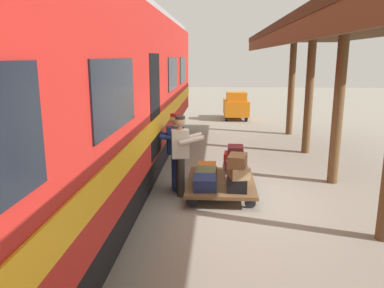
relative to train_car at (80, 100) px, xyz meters
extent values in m
plane|color=gray|center=(-3.34, 0.00, -2.06)|extent=(60.00, 60.00, 0.00)
cylinder|color=brown|center=(-5.42, -7.19, -0.36)|extent=(0.24, 0.24, 3.40)
cylinder|color=brown|center=(-5.42, -4.32, -0.36)|extent=(0.24, 0.24, 3.40)
cylinder|color=brown|center=(-5.42, -1.44, -0.36)|extent=(0.24, 0.24, 3.40)
cube|color=#432E1A|center=(-5.42, 0.00, 1.42)|extent=(3.20, 15.19, 0.16)
cube|color=brown|center=(-3.87, 0.00, 1.19)|extent=(0.08, 15.19, 0.30)
cube|color=#B21E19|center=(0.00, 0.00, 0.29)|extent=(3.00, 16.38, 2.90)
cube|color=black|center=(0.00, 0.00, -1.61)|extent=(2.55, 15.56, 0.90)
cube|color=#99999E|center=(0.00, 0.00, 1.84)|extent=(2.76, 16.05, 0.20)
cube|color=gold|center=(-1.51, 0.00, -0.51)|extent=(0.03, 16.05, 0.36)
cube|color=black|center=(-1.51, -5.73, 0.39)|extent=(0.02, 1.80, 0.84)
cube|color=black|center=(-1.51, -2.87, 0.39)|extent=(0.02, 1.80, 0.84)
cube|color=black|center=(-1.51, 2.87, 0.39)|extent=(0.02, 1.80, 0.84)
cube|color=black|center=(-1.45, 0.00, -0.11)|extent=(0.12, 1.10, 2.00)
cube|color=brown|center=(-2.80, -0.53, -1.81)|extent=(1.43, 2.02, 0.07)
cylinder|color=black|center=(-3.37, 0.28, -1.95)|extent=(0.22, 0.05, 0.22)
cylinder|color=black|center=(-2.22, 0.28, -1.95)|extent=(0.22, 0.05, 0.22)
cylinder|color=black|center=(-3.37, -1.34, -1.95)|extent=(0.22, 0.05, 0.22)
cylinder|color=black|center=(-2.22, -1.34, -1.95)|extent=(0.22, 0.05, 0.22)
cube|color=beige|center=(-3.12, -0.53, -1.69)|extent=(0.49, 0.68, 0.17)
cube|color=brown|center=(-2.47, -0.53, -1.66)|extent=(0.46, 0.63, 0.24)
cube|color=#9EA0A5|center=(-3.12, -1.09, -1.64)|extent=(0.56, 0.53, 0.27)
cube|color=navy|center=(-2.47, 0.02, -1.65)|extent=(0.48, 0.57, 0.25)
cube|color=black|center=(-3.12, 0.02, -1.64)|extent=(0.43, 0.59, 0.27)
cube|color=#CC6B23|center=(-2.47, -1.09, -1.67)|extent=(0.44, 0.54, 0.20)
cube|color=maroon|center=(-3.12, -0.50, -1.48)|extent=(0.47, 0.54, 0.23)
cube|color=#1E666B|center=(-3.12, -0.49, -1.28)|extent=(0.40, 0.51, 0.18)
cube|color=#AD231E|center=(-3.09, -1.09, -1.40)|extent=(0.47, 0.45, 0.21)
cube|color=maroon|center=(-3.12, -1.07, -1.21)|extent=(0.36, 0.45, 0.16)
cube|color=tan|center=(-3.14, 0.04, -1.40)|extent=(0.46, 0.57, 0.23)
cube|color=brown|center=(-3.11, 0.05, -1.17)|extent=(0.43, 0.57, 0.23)
cylinder|color=navy|center=(-1.78, -0.80, -1.65)|extent=(0.16, 0.16, 0.82)
cylinder|color=navy|center=(-1.83, -0.61, -1.65)|extent=(0.16, 0.16, 0.82)
cube|color=navy|center=(-1.80, -0.71, -0.94)|extent=(0.40, 0.30, 0.60)
cylinder|color=tan|center=(-1.80, -0.71, -0.61)|extent=(0.09, 0.09, 0.06)
sphere|color=tan|center=(-1.80, -0.71, -0.47)|extent=(0.22, 0.22, 0.22)
cylinder|color=#A51919|center=(-1.80, -0.71, -0.39)|extent=(0.21, 0.21, 0.06)
cylinder|color=navy|center=(-1.55, -0.81, -0.84)|extent=(0.54, 0.22, 0.21)
cylinder|color=navy|center=(-1.63, -0.50, -0.84)|extent=(0.54, 0.22, 0.21)
cylinder|color=#332D28|center=(-1.96, -0.28, -1.65)|extent=(0.16, 0.16, 0.82)
cylinder|color=#332D28|center=(-1.92, -0.47, -1.65)|extent=(0.16, 0.16, 0.82)
cube|color=silver|center=(-1.94, -0.37, -0.94)|extent=(0.40, 0.29, 0.60)
cylinder|color=tan|center=(-1.94, -0.37, -0.61)|extent=(0.09, 0.09, 0.06)
sphere|color=tan|center=(-1.94, -0.37, -0.47)|extent=(0.22, 0.22, 0.22)
cylinder|color=#332D28|center=(-1.94, -0.37, -0.39)|extent=(0.21, 0.21, 0.06)
cylinder|color=silver|center=(-2.19, -0.26, -0.84)|extent=(0.54, 0.20, 0.21)
cylinder|color=silver|center=(-2.13, -0.57, -0.84)|extent=(0.54, 0.20, 0.21)
cube|color=orange|center=(-3.54, -10.64, -1.51)|extent=(1.17, 1.75, 0.70)
cube|color=orange|center=(-3.54, -10.29, -1.01)|extent=(0.93, 0.74, 0.50)
cylinder|color=black|center=(-3.99, -10.04, -1.86)|extent=(0.12, 0.40, 0.40)
cylinder|color=black|center=(-3.09, -10.04, -1.86)|extent=(0.12, 0.40, 0.40)
cylinder|color=black|center=(-3.99, -11.24, -1.86)|extent=(0.12, 0.40, 0.40)
cylinder|color=black|center=(-3.09, -11.24, -1.86)|extent=(0.12, 0.40, 0.40)
camera|label=1|loc=(-2.73, 7.35, 0.83)|focal=35.80mm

